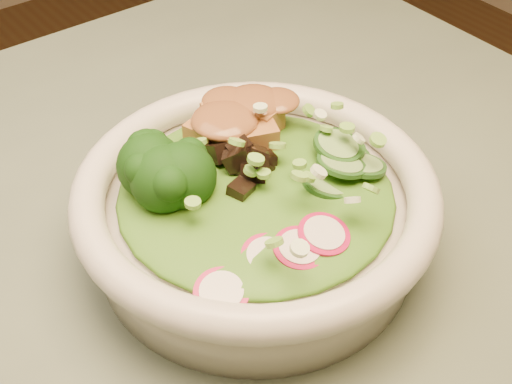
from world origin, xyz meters
TOP-DOWN VIEW (x-y plane):
  - salad_bowl at (0.20, -0.01)m, footprint 0.27×0.27m
  - lettuce_bed at (0.20, -0.01)m, footprint 0.20×0.20m
  - broccoli_florets at (0.15, 0.01)m, footprint 0.09×0.08m
  - radish_slices at (0.18, -0.07)m, footprint 0.11×0.05m
  - cucumber_slices at (0.26, -0.04)m, footprint 0.08×0.08m
  - mushroom_heap at (0.21, 0.00)m, footprint 0.08×0.08m
  - tofu_cubes at (0.23, 0.05)m, footprint 0.10×0.07m
  - peanut_sauce at (0.23, 0.05)m, footprint 0.07×0.06m
  - scallion_garnish at (0.20, -0.01)m, footprint 0.19×0.19m

SIDE VIEW (x-z plane):
  - salad_bowl at x=0.20m, z-range 0.75..0.83m
  - lettuce_bed at x=0.20m, z-range 0.80..0.82m
  - radish_slices at x=0.18m, z-range 0.80..0.82m
  - cucumber_slices at x=0.26m, z-range 0.80..0.84m
  - tofu_cubes at x=0.23m, z-range 0.80..0.84m
  - mushroom_heap at x=0.21m, z-range 0.80..0.84m
  - broccoli_florets at x=0.15m, z-range 0.80..0.85m
  - scallion_garnish at x=0.20m, z-range 0.82..0.85m
  - peanut_sauce at x=0.23m, z-range 0.83..0.84m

